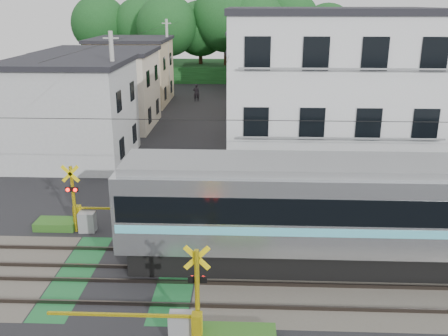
{
  "coord_description": "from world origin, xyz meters",
  "views": [
    {
      "loc": [
        4.29,
        -15.99,
        9.55
      ],
      "look_at": [
        3.41,
        5.0,
        2.55
      ],
      "focal_mm": 40.0,
      "sensor_mm": 36.0,
      "label": 1
    }
  ],
  "objects_px": {
    "crossing_signal_far": "(85,216)",
    "pedestrian": "(196,93)",
    "apartment_block": "(327,103)",
    "crossing_signal_near": "(184,321)"
  },
  "relations": [
    {
      "from": "crossing_signal_far",
      "to": "apartment_block",
      "type": "height_order",
      "value": "apartment_block"
    },
    {
      "from": "apartment_block",
      "to": "pedestrian",
      "type": "bearing_deg",
      "value": 110.5
    },
    {
      "from": "crossing_signal_near",
      "to": "crossing_signal_far",
      "type": "bearing_deg",
      "value": 125.29
    },
    {
      "from": "crossing_signal_near",
      "to": "pedestrian",
      "type": "distance_m",
      "value": 37.6
    },
    {
      "from": "crossing_signal_near",
      "to": "apartment_block",
      "type": "height_order",
      "value": "apartment_block"
    },
    {
      "from": "crossing_signal_near",
      "to": "pedestrian",
      "type": "height_order",
      "value": "crossing_signal_near"
    },
    {
      "from": "crossing_signal_near",
      "to": "pedestrian",
      "type": "xyz_separation_m",
      "value": [
        -3.18,
        37.47,
        0.17
      ]
    },
    {
      "from": "crossing_signal_far",
      "to": "pedestrian",
      "type": "height_order",
      "value": "crossing_signal_far"
    },
    {
      "from": "crossing_signal_near",
      "to": "apartment_block",
      "type": "distance_m",
      "value": 14.95
    },
    {
      "from": "crossing_signal_far",
      "to": "crossing_signal_near",
      "type": "bearing_deg",
      "value": -54.71
    }
  ]
}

